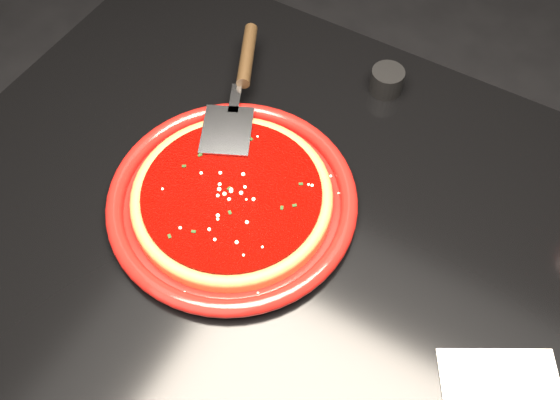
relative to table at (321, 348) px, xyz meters
The scene contains 9 objects.
table is the anchor object (origin of this frame).
plate 0.42m from the table, behind, with size 0.35×0.35×0.03m, color maroon.
pizza_crust 0.42m from the table, behind, with size 0.28×0.28×0.01m, color brown.
pizza_crust_rim 0.43m from the table, behind, with size 0.28×0.28×0.02m, color brown.
pizza_sauce 0.44m from the table, behind, with size 0.25×0.25×0.01m, color #690300.
parmesan_dusting 0.44m from the table, behind, with size 0.24×0.24×0.01m, color beige, non-canonical shape.
basil_flecks 0.44m from the table, behind, with size 0.22×0.22×0.00m, color black, non-canonical shape.
pizza_server 0.51m from the table, 148.68° to the left, with size 0.09×0.31×0.02m, color #ADAFB4, non-canonical shape.
ramekin 0.50m from the table, 102.87° to the left, with size 0.05×0.05×0.04m, color black.
Camera 1 is at (0.14, -0.39, 1.49)m, focal length 40.00 mm.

